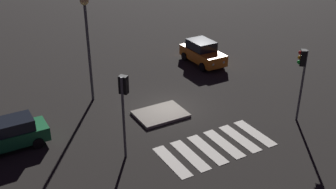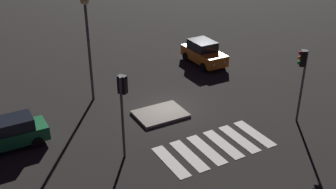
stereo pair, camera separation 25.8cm
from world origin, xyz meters
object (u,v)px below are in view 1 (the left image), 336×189
at_px(traffic_light_south, 124,97).
at_px(street_lamp, 87,31).
at_px(car_green, 12,134).
at_px(car_orange, 202,53).
at_px(traffic_light_east, 302,68).
at_px(traffic_island, 161,114).

bearing_deg(traffic_light_south, street_lamp, 45.97).
bearing_deg(street_lamp, traffic_light_south, -96.35).
xyz_separation_m(traffic_light_south, street_lamp, (0.81, 7.31, 1.36)).
height_order(car_green, car_orange, car_orange).
bearing_deg(car_orange, traffic_light_south, -50.93).
height_order(car_orange, traffic_light_south, traffic_light_south).
height_order(traffic_light_east, street_lamp, street_lamp).
xyz_separation_m(car_orange, street_lamp, (-10.39, -1.80, 3.98)).
bearing_deg(traffic_island, traffic_light_south, -141.58).
height_order(traffic_light_south, traffic_light_east, traffic_light_south).
bearing_deg(street_lamp, traffic_island, -55.56).
bearing_deg(street_lamp, traffic_light_east, -42.09).
height_order(traffic_island, traffic_light_south, traffic_light_south).
bearing_deg(car_green, traffic_island, 173.63).
distance_m(car_green, street_lamp, 7.95).
bearing_deg(traffic_light_south, car_orange, 1.46).
xyz_separation_m(car_green, traffic_light_south, (5.13, -3.97, 2.73)).
xyz_separation_m(traffic_island, car_orange, (7.43, 6.12, 0.86)).
relative_size(car_orange, traffic_light_south, 0.95).
relative_size(car_green, car_orange, 0.89).
xyz_separation_m(traffic_island, traffic_light_east, (7.05, -4.73, 3.44)).
height_order(car_green, traffic_light_south, traffic_light_south).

